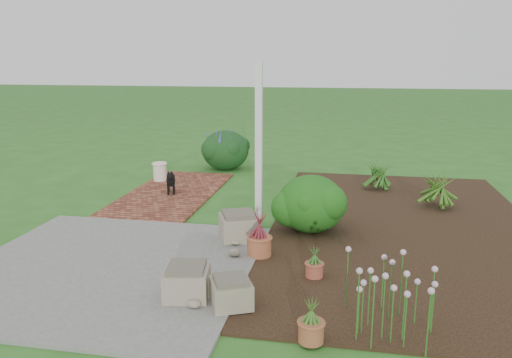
% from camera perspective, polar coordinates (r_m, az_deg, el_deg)
% --- Properties ---
extents(ground, '(80.00, 80.00, 0.00)m').
position_cam_1_polar(ground, '(7.67, -2.03, -5.72)').
color(ground, '#2C611E').
rests_on(ground, ground).
extents(concrete_patio, '(3.50, 3.50, 0.04)m').
position_cam_1_polar(concrete_patio, '(6.53, -16.46, -9.62)').
color(concrete_patio, slate).
rests_on(concrete_patio, ground).
extents(brick_path, '(1.60, 3.50, 0.04)m').
position_cam_1_polar(brick_path, '(9.74, -9.56, -1.59)').
color(brick_path, '#5E2A1D').
rests_on(brick_path, ground).
extents(garden_bed, '(4.00, 7.00, 0.03)m').
position_cam_1_polar(garden_bed, '(8.01, 16.59, -5.32)').
color(garden_bed, black).
rests_on(garden_bed, ground).
extents(veranda_post, '(0.10, 0.10, 2.50)m').
position_cam_1_polar(veranda_post, '(7.39, 0.33, 3.58)').
color(veranda_post, white).
rests_on(veranda_post, ground).
extents(stone_trough_near, '(0.53, 0.53, 0.27)m').
position_cam_1_polar(stone_trough_near, '(5.28, -2.85, -12.94)').
color(stone_trough_near, '#716954').
rests_on(stone_trough_near, concrete_patio).
extents(stone_trough_mid, '(0.53, 0.53, 0.31)m').
position_cam_1_polar(stone_trough_mid, '(5.50, -7.89, -11.66)').
color(stone_trough_mid, gray).
rests_on(stone_trough_mid, concrete_patio).
extents(stone_trough_far, '(0.66, 0.66, 0.34)m').
position_cam_1_polar(stone_trough_far, '(7.09, -2.00, -5.54)').
color(stone_trough_far, gray).
rests_on(stone_trough_far, concrete_patio).
extents(black_dog, '(0.27, 0.49, 0.44)m').
position_cam_1_polar(black_dog, '(9.56, -9.72, -0.15)').
color(black_dog, black).
rests_on(black_dog, brick_path).
extents(cream_ceramic_urn, '(0.29, 0.29, 0.37)m').
position_cam_1_polar(cream_ceramic_urn, '(10.67, -10.93, 0.81)').
color(cream_ceramic_urn, '#F0DEC5').
rests_on(cream_ceramic_urn, brick_path).
extents(evergreen_shrub, '(1.27, 1.27, 0.86)m').
position_cam_1_polar(evergreen_shrub, '(7.46, 6.32, -2.63)').
color(evergreen_shrub, '#14360A').
rests_on(evergreen_shrub, garden_bed).
extents(agapanthus_clump_back, '(1.16, 1.16, 0.79)m').
position_cam_1_polar(agapanthus_clump_back, '(9.13, 19.99, -0.61)').
color(agapanthus_clump_back, '#184311').
rests_on(agapanthus_clump_back, garden_bed).
extents(agapanthus_clump_front, '(0.91, 0.91, 0.68)m').
position_cam_1_polar(agapanthus_clump_front, '(10.07, 13.82, 0.77)').
color(agapanthus_clump_front, '#0D3609').
rests_on(agapanthus_clump_front, garden_bed).
extents(pink_flower_patch, '(1.27, 1.27, 0.68)m').
position_cam_1_polar(pink_flower_patch, '(4.88, 14.04, -13.06)').
color(pink_flower_patch, '#113D0F').
rests_on(pink_flower_patch, garden_bed).
extents(terracotta_pot_bronze, '(0.39, 0.39, 0.25)m').
position_cam_1_polar(terracotta_pot_bronze, '(6.55, 0.41, -7.67)').
color(terracotta_pot_bronze, '#9C5534').
rests_on(terracotta_pot_bronze, garden_bed).
extents(terracotta_pot_small_left, '(0.23, 0.23, 0.17)m').
position_cam_1_polar(terracotta_pot_small_left, '(6.00, 6.67, -10.25)').
color(terracotta_pot_small_left, '#9F4935').
rests_on(terracotta_pot_small_left, garden_bed).
extents(terracotta_pot_small_right, '(0.23, 0.23, 0.20)m').
position_cam_1_polar(terracotta_pot_small_right, '(4.74, 6.30, -16.93)').
color(terracotta_pot_small_right, '#9A5234').
rests_on(terracotta_pot_small_right, garden_bed).
extents(purple_flowering_bush, '(1.17, 1.17, 0.94)m').
position_cam_1_polar(purple_flowering_bush, '(11.78, -3.52, 3.44)').
color(purple_flowering_bush, black).
rests_on(purple_flowering_bush, ground).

